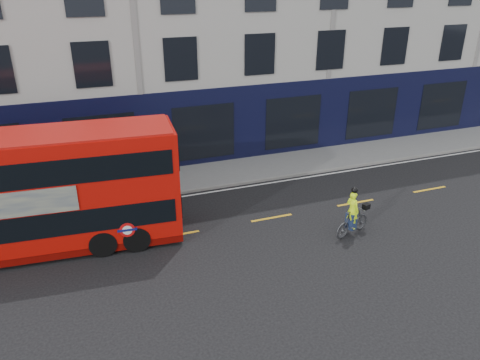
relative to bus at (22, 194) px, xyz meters
name	(u,v)px	position (x,y,z in m)	size (l,w,h in m)	color
ground	(186,255)	(5.14, -2.30, -2.24)	(120.00, 120.00, 0.00)	black
pavement	(153,183)	(5.14, 4.20, -2.18)	(60.00, 3.00, 0.12)	gray
kerb	(159,196)	(5.14, 2.70, -2.17)	(60.00, 0.12, 0.13)	slate
building_terrace	(120,8)	(5.14, 10.64, 5.26)	(50.00, 10.07, 15.00)	#A39F99
road_edge_line	(160,200)	(5.14, 2.40, -2.23)	(58.00, 0.10, 0.01)	silver
lane_dashes	(176,235)	(5.14, -0.80, -2.23)	(58.00, 0.12, 0.01)	gold
bus	(22,194)	(0.00, 0.00, 0.00)	(10.97, 3.24, 4.36)	#BE0D07
cyclist	(353,219)	(11.50, -3.04, -1.56)	(1.82, 1.01, 2.03)	#424347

